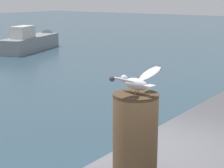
% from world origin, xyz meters
% --- Properties ---
extents(mooring_post, '(0.39, 0.39, 0.81)m').
position_xyz_m(mooring_post, '(-0.41, -0.56, 2.12)').
color(mooring_post, '#4C3823').
rests_on(mooring_post, harbor_quay).
extents(seagull, '(0.66, 0.39, 0.21)m').
position_xyz_m(seagull, '(-0.41, -0.55, 2.64)').
color(seagull, tan).
rests_on(seagull, mooring_post).
extents(boat_grey, '(6.23, 3.24, 1.71)m').
position_xyz_m(boat_grey, '(13.42, 15.95, 0.52)').
color(boat_grey, gray).
rests_on(boat_grey, ground_plane).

